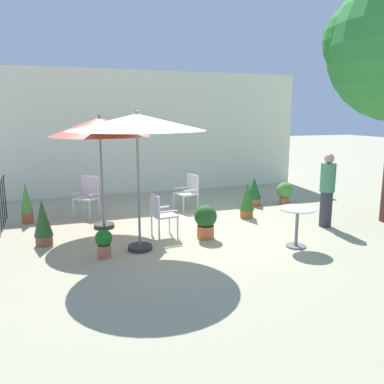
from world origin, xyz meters
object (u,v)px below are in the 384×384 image
(potted_plant_1, at_px, (206,220))
(patio_chair_0, at_px, (188,190))
(potted_plant_5, at_px, (104,242))
(potted_plant_3, at_px, (285,192))
(potted_plant_4, at_px, (254,191))
(potted_plant_6, at_px, (26,203))
(patio_umbrella_0, at_px, (137,124))
(cafe_table_0, at_px, (297,220))
(potted_plant_2, at_px, (247,199))
(standing_person, at_px, (327,190))
(patio_chair_2, at_px, (88,193))
(potted_plant_0, at_px, (43,222))
(patio_umbrella_1, at_px, (100,128))
(patio_chair_1, at_px, (161,213))

(potted_plant_1, bearing_deg, patio_chair_0, 78.81)
(potted_plant_5, bearing_deg, potted_plant_1, 11.59)
(patio_chair_0, height_order, potted_plant_5, patio_chair_0)
(potted_plant_1, distance_m, potted_plant_3, 3.80)
(potted_plant_4, bearing_deg, potted_plant_6, 178.39)
(patio_umbrella_0, distance_m, cafe_table_0, 3.37)
(patio_chair_0, bearing_deg, potted_plant_2, -50.28)
(standing_person, bearing_deg, potted_plant_3, 80.26)
(potted_plant_6, bearing_deg, patio_chair_2, 9.26)
(patio_umbrella_0, height_order, patio_chair_2, patio_umbrella_0)
(potted_plant_0, xyz_separation_m, potted_plant_2, (4.51, 0.52, -0.01))
(patio_umbrella_1, height_order, potted_plant_5, patio_umbrella_1)
(potted_plant_0, bearing_deg, patio_umbrella_0, -27.81)
(patio_chair_1, height_order, patio_chair_2, patio_chair_2)
(potted_plant_4, xyz_separation_m, potted_plant_5, (-4.31, -2.64, -0.10))
(cafe_table_0, xyz_separation_m, potted_plant_2, (0.11, 2.20, -0.07))
(potted_plant_2, distance_m, potted_plant_5, 3.87)
(patio_chair_1, height_order, potted_plant_0, potted_plant_0)
(patio_chair_2, relative_size, potted_plant_1, 1.43)
(patio_umbrella_0, xyz_separation_m, potted_plant_6, (-2.00, 2.62, -1.80))
(patio_chair_0, bearing_deg, potted_plant_5, -131.77)
(potted_plant_1, bearing_deg, potted_plant_0, 168.19)
(standing_person, bearing_deg, patio_chair_2, 150.51)
(patio_umbrella_1, bearing_deg, standing_person, -18.64)
(cafe_table_0, xyz_separation_m, patio_chair_2, (-3.40, 3.66, 0.03))
(patio_chair_2, relative_size, potted_plant_2, 1.12)
(potted_plant_3, relative_size, potted_plant_5, 1.20)
(patio_umbrella_1, bearing_deg, patio_chair_2, 100.19)
(patio_chair_1, relative_size, standing_person, 0.55)
(potted_plant_4, relative_size, potted_plant_5, 1.50)
(patio_umbrella_0, relative_size, potted_plant_6, 2.70)
(patio_chair_1, relative_size, potted_plant_1, 1.31)
(cafe_table_0, xyz_separation_m, standing_person, (1.39, 0.95, 0.31))
(standing_person, bearing_deg, potted_plant_2, 135.66)
(potted_plant_4, distance_m, standing_person, 2.42)
(potted_plant_4, distance_m, potted_plant_6, 5.66)
(potted_plant_0, bearing_deg, patio_chair_2, 63.12)
(potted_plant_3, height_order, potted_plant_6, potted_plant_6)
(cafe_table_0, distance_m, potted_plant_1, 1.75)
(potted_plant_2, relative_size, potted_plant_3, 1.43)
(potted_plant_2, xyz_separation_m, potted_plant_5, (-3.53, -1.57, -0.17))
(potted_plant_1, bearing_deg, patio_umbrella_1, 141.22)
(potted_plant_2, distance_m, standing_person, 1.82)
(cafe_table_0, bearing_deg, patio_chair_2, 132.85)
(potted_plant_3, bearing_deg, potted_plant_6, 177.68)
(patio_chair_2, relative_size, potted_plant_3, 1.61)
(patio_chair_2, xyz_separation_m, potted_plant_3, (5.17, -0.49, -0.21))
(potted_plant_6, bearing_deg, patio_umbrella_1, -30.85)
(patio_chair_1, height_order, standing_person, standing_person)
(potted_plant_3, bearing_deg, patio_chair_2, 174.61)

